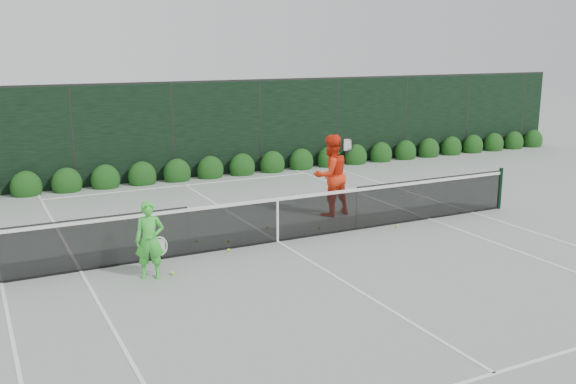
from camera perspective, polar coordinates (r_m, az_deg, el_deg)
name	(u,v)px	position (r m, az deg, el deg)	size (l,w,h in m)	color
ground	(278,242)	(13.88, -0.93, -4.44)	(80.00, 80.00, 0.00)	gray
tennis_net	(276,218)	(13.72, -1.03, -2.34)	(12.90, 0.10, 1.07)	black
player_woman	(150,240)	(11.85, -12.19, -4.20)	(0.65, 0.49, 1.43)	green
player_man	(331,175)	(15.86, 3.83, 1.50)	(1.06, 0.88, 2.02)	#F63514
court_lines	(278,241)	(13.88, -0.93, -4.42)	(11.03, 23.83, 0.01)	white
windscreen_fence	(346,200)	(11.19, 5.14, -0.71)	(32.00, 21.07, 3.06)	black
hedge_row	(177,173)	(20.31, -9.83, 1.63)	(31.66, 0.65, 0.94)	#0E340E
tennis_balls	(263,239)	(13.94, -2.26, -4.24)	(5.69, 2.09, 0.07)	#BEF135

